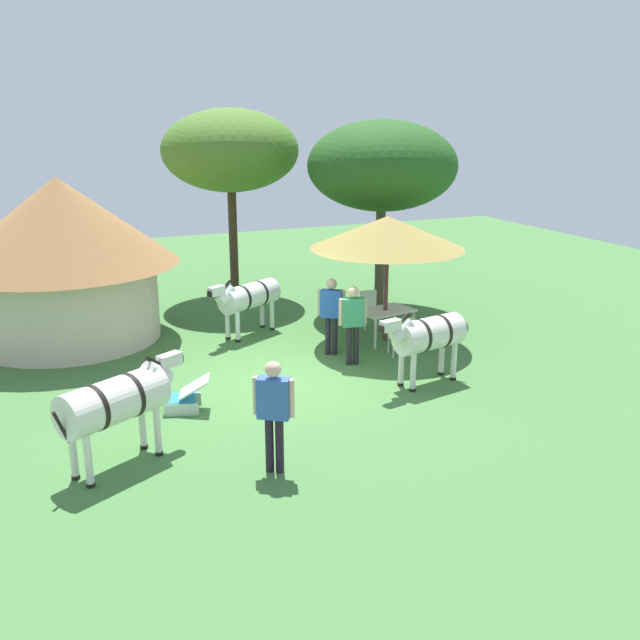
{
  "coord_description": "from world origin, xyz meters",
  "views": [
    {
      "loc": [
        -4.46,
        -12.4,
        5.15
      ],
      "look_at": [
        1.12,
        0.52,
        1.0
      ],
      "focal_mm": 39.38,
      "sensor_mm": 36.0,
      "label": 1
    }
  ],
  "objects_px": {
    "guest_behind_table": "(353,318)",
    "zebra_toward_hut": "(116,401)",
    "patio_chair_east_end": "(369,306)",
    "guest_beside_umbrella": "(331,309)",
    "zebra_by_umbrella": "(427,335)",
    "acacia_tree_right_background": "(382,166)",
    "thatched_hut": "(63,251)",
    "zebra_nearest_camera": "(248,297)",
    "patio_dining_table": "(385,314)",
    "acacia_tree_behind_hut": "(230,151)",
    "standing_watcher": "(274,406)",
    "patio_chair_west_end": "(401,334)",
    "shade_umbrella": "(388,232)",
    "striped_lounge_chair": "(186,397)"
  },
  "relations": [
    {
      "from": "standing_watcher",
      "to": "patio_chair_west_end",
      "type": "bearing_deg",
      "value": 75.78
    },
    {
      "from": "patio_chair_west_end",
      "to": "acacia_tree_behind_hut",
      "type": "distance_m",
      "value": 7.7
    },
    {
      "from": "shade_umbrella",
      "to": "standing_watcher",
      "type": "distance_m",
      "value": 6.89
    },
    {
      "from": "zebra_by_umbrella",
      "to": "thatched_hut",
      "type": "bearing_deg",
      "value": 36.16
    },
    {
      "from": "patio_chair_east_end",
      "to": "zebra_by_umbrella",
      "type": "relative_size",
      "value": 0.43
    },
    {
      "from": "zebra_nearest_camera",
      "to": "zebra_toward_hut",
      "type": "relative_size",
      "value": 0.98
    },
    {
      "from": "shade_umbrella",
      "to": "guest_behind_table",
      "type": "xyz_separation_m",
      "value": [
        -1.44,
        -1.2,
        -1.53
      ]
    },
    {
      "from": "zebra_by_umbrella",
      "to": "acacia_tree_right_background",
      "type": "distance_m",
      "value": 6.38
    },
    {
      "from": "zebra_nearest_camera",
      "to": "acacia_tree_right_background",
      "type": "height_order",
      "value": "acacia_tree_right_background"
    },
    {
      "from": "thatched_hut",
      "to": "patio_chair_west_end",
      "type": "relative_size",
      "value": 5.87
    },
    {
      "from": "acacia_tree_right_background",
      "to": "striped_lounge_chair",
      "type": "bearing_deg",
      "value": -143.44
    },
    {
      "from": "striped_lounge_chair",
      "to": "zebra_nearest_camera",
      "type": "height_order",
      "value": "zebra_nearest_camera"
    },
    {
      "from": "patio_chair_west_end",
      "to": "acacia_tree_right_background",
      "type": "xyz_separation_m",
      "value": [
        1.48,
        3.8,
        3.31
      ]
    },
    {
      "from": "guest_behind_table",
      "to": "zebra_toward_hut",
      "type": "height_order",
      "value": "guest_behind_table"
    },
    {
      "from": "patio_dining_table",
      "to": "striped_lounge_chair",
      "type": "height_order",
      "value": "patio_dining_table"
    },
    {
      "from": "zebra_by_umbrella",
      "to": "zebra_toward_hut",
      "type": "distance_m",
      "value": 6.14
    },
    {
      "from": "shade_umbrella",
      "to": "patio_chair_east_end",
      "type": "xyz_separation_m",
      "value": [
        0.17,
        1.16,
        -2.04
      ]
    },
    {
      "from": "thatched_hut",
      "to": "acacia_tree_right_background",
      "type": "bearing_deg",
      "value": -2.83
    },
    {
      "from": "patio_chair_west_end",
      "to": "acacia_tree_behind_hut",
      "type": "bearing_deg",
      "value": 117.0
    },
    {
      "from": "guest_behind_table",
      "to": "standing_watcher",
      "type": "distance_m",
      "value": 4.87
    },
    {
      "from": "thatched_hut",
      "to": "zebra_by_umbrella",
      "type": "height_order",
      "value": "thatched_hut"
    },
    {
      "from": "patio_dining_table",
      "to": "standing_watcher",
      "type": "xyz_separation_m",
      "value": [
        -4.55,
        -4.95,
        0.4
      ]
    },
    {
      "from": "guest_beside_umbrella",
      "to": "guest_behind_table",
      "type": "xyz_separation_m",
      "value": [
        0.15,
        -0.77,
        -0.01
      ]
    },
    {
      "from": "zebra_toward_hut",
      "to": "acacia_tree_right_background",
      "type": "xyz_separation_m",
      "value": [
        7.87,
        6.49,
        2.78
      ]
    },
    {
      "from": "patio_chair_west_end",
      "to": "guest_beside_umbrella",
      "type": "height_order",
      "value": "guest_beside_umbrella"
    },
    {
      "from": "standing_watcher",
      "to": "acacia_tree_right_background",
      "type": "height_order",
      "value": "acacia_tree_right_background"
    },
    {
      "from": "zebra_nearest_camera",
      "to": "zebra_by_umbrella",
      "type": "height_order",
      "value": "zebra_by_umbrella"
    },
    {
      "from": "guest_beside_umbrella",
      "to": "striped_lounge_chair",
      "type": "height_order",
      "value": "guest_beside_umbrella"
    },
    {
      "from": "patio_chair_west_end",
      "to": "zebra_nearest_camera",
      "type": "height_order",
      "value": "zebra_nearest_camera"
    },
    {
      "from": "guest_behind_table",
      "to": "striped_lounge_chair",
      "type": "xyz_separation_m",
      "value": [
        -3.81,
        -0.97,
        -0.78
      ]
    },
    {
      "from": "thatched_hut",
      "to": "guest_beside_umbrella",
      "type": "distance_m",
      "value": 6.37
    },
    {
      "from": "striped_lounge_chair",
      "to": "zebra_toward_hut",
      "type": "bearing_deg",
      "value": 158.98
    },
    {
      "from": "zebra_toward_hut",
      "to": "zebra_by_umbrella",
      "type": "bearing_deg",
      "value": 71.56
    },
    {
      "from": "thatched_hut",
      "to": "zebra_toward_hut",
      "type": "xyz_separation_m",
      "value": [
        0.18,
        -6.89,
        -1.07
      ]
    },
    {
      "from": "patio_chair_east_end",
      "to": "zebra_by_umbrella",
      "type": "bearing_deg",
      "value": 87.53
    },
    {
      "from": "patio_chair_east_end",
      "to": "guest_beside_umbrella",
      "type": "bearing_deg",
      "value": 50.72
    },
    {
      "from": "acacia_tree_right_background",
      "to": "thatched_hut",
      "type": "bearing_deg",
      "value": 177.17
    },
    {
      "from": "patio_chair_east_end",
      "to": "standing_watcher",
      "type": "bearing_deg",
      "value": 60.83
    },
    {
      "from": "guest_beside_umbrella",
      "to": "guest_behind_table",
      "type": "distance_m",
      "value": 0.78
    },
    {
      "from": "guest_beside_umbrella",
      "to": "standing_watcher",
      "type": "xyz_separation_m",
      "value": [
        -2.96,
        -4.52,
        0.01
      ]
    },
    {
      "from": "guest_beside_umbrella",
      "to": "zebra_toward_hut",
      "type": "xyz_separation_m",
      "value": [
        -5.04,
        -3.41,
        0.01
      ]
    },
    {
      "from": "patio_chair_west_end",
      "to": "standing_watcher",
      "type": "relative_size",
      "value": 0.52
    },
    {
      "from": "shade_umbrella",
      "to": "acacia_tree_behind_hut",
      "type": "xyz_separation_m",
      "value": [
        -2.05,
        5.39,
        1.6
      ]
    },
    {
      "from": "patio_dining_table",
      "to": "acacia_tree_behind_hut",
      "type": "distance_m",
      "value": 6.75
    },
    {
      "from": "shade_umbrella",
      "to": "acacia_tree_right_background",
      "type": "relative_size",
      "value": 0.7
    },
    {
      "from": "striped_lounge_chair",
      "to": "zebra_toward_hut",
      "type": "height_order",
      "value": "zebra_toward_hut"
    },
    {
      "from": "zebra_toward_hut",
      "to": "acacia_tree_right_background",
      "type": "distance_m",
      "value": 10.58
    },
    {
      "from": "patio_dining_table",
      "to": "acacia_tree_right_background",
      "type": "xyz_separation_m",
      "value": [
        1.24,
        2.65,
        3.19
      ]
    },
    {
      "from": "guest_beside_umbrella",
      "to": "patio_chair_east_end",
      "type": "bearing_deg",
      "value": -103.04
    },
    {
      "from": "patio_chair_west_end",
      "to": "standing_watcher",
      "type": "bearing_deg",
      "value": -127.14
    }
  ]
}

